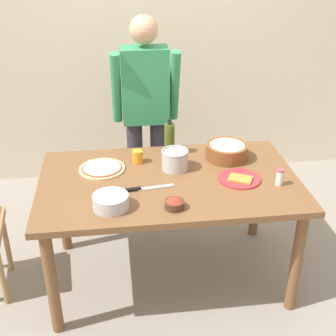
{
  "coord_description": "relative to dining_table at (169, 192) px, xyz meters",
  "views": [
    {
      "loc": [
        -0.32,
        -2.44,
        2.12
      ],
      "look_at": [
        0.0,
        0.05,
        0.81
      ],
      "focal_mm": 48.6,
      "sensor_mm": 36.0,
      "label": 1
    }
  ],
  "objects": [
    {
      "name": "dining_table",
      "position": [
        0.0,
        0.0,
        0.0
      ],
      "size": [
        1.6,
        0.96,
        0.76
      ],
      "color": "brown",
      "rests_on": "ground"
    },
    {
      "name": "chef_knife",
      "position": [
        -0.17,
        -0.11,
        0.1
      ],
      "size": [
        0.29,
        0.06,
        0.02
      ],
      "color": "silver",
      "rests_on": "dining_table"
    },
    {
      "name": "popcorn_bowl",
      "position": [
        0.42,
        0.24,
        0.15
      ],
      "size": [
        0.28,
        0.28,
        0.11
      ],
      "color": "brown",
      "rests_on": "dining_table"
    },
    {
      "name": "ground",
      "position": [
        0.0,
        0.0,
        -0.67
      ],
      "size": [
        8.0,
        8.0,
        0.0
      ],
      "primitive_type": "plane",
      "color": "gray"
    },
    {
      "name": "mixing_bowl_steel",
      "position": [
        -0.36,
        -0.29,
        0.13
      ],
      "size": [
        0.2,
        0.2,
        0.08
      ],
      "color": "#B7B7BC",
      "rests_on": "dining_table"
    },
    {
      "name": "cup_orange",
      "position": [
        -0.18,
        0.25,
        0.13
      ],
      "size": [
        0.07,
        0.07,
        0.08
      ],
      "primitive_type": "cylinder",
      "color": "orange",
      "rests_on": "dining_table"
    },
    {
      "name": "olive_oil_bottle",
      "position": [
        0.05,
        0.35,
        0.2
      ],
      "size": [
        0.07,
        0.07,
        0.26
      ],
      "color": "#47561E",
      "rests_on": "dining_table"
    },
    {
      "name": "person_cook",
      "position": [
        -0.08,
        0.76,
        0.27
      ],
      "size": [
        0.49,
        0.25,
        1.62
      ],
      "color": "#2D2D38",
      "rests_on": "ground"
    },
    {
      "name": "pizza_raw_on_board",
      "position": [
        -0.41,
        0.18,
        0.1
      ],
      "size": [
        0.29,
        0.29,
        0.02
      ],
      "color": "beige",
      "rests_on": "dining_table"
    },
    {
      "name": "salt_shaker",
      "position": [
        0.65,
        -0.16,
        0.14
      ],
      "size": [
        0.04,
        0.04,
        0.11
      ],
      "color": "white",
      "rests_on": "dining_table"
    },
    {
      "name": "plate_with_slice",
      "position": [
        0.43,
        -0.07,
        0.1
      ],
      "size": [
        0.26,
        0.26,
        0.02
      ],
      "color": "red",
      "rests_on": "dining_table"
    },
    {
      "name": "small_sauce_bowl",
      "position": [
        -0.01,
        -0.33,
        0.12
      ],
      "size": [
        0.11,
        0.11,
        0.06
      ],
      "color": "#4C2D1E",
      "rests_on": "dining_table"
    },
    {
      "name": "wall_back",
      "position": [
        0.0,
        1.6,
        0.63
      ],
      "size": [
        5.6,
        0.1,
        2.6
      ],
      "primitive_type": "cube",
      "color": "beige",
      "rests_on": "ground"
    },
    {
      "name": "steel_pot",
      "position": [
        0.06,
        0.13,
        0.16
      ],
      "size": [
        0.17,
        0.17,
        0.13
      ],
      "color": "#B7B7BC",
      "rests_on": "dining_table"
    }
  ]
}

